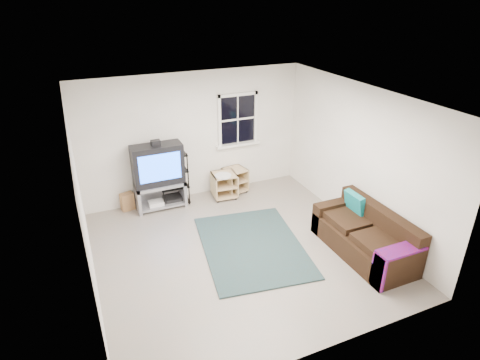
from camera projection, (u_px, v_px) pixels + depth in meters
name	position (u px, v px, depth m)	size (l,w,h in m)	color
room	(238.00, 123.00, 8.36)	(4.60, 4.62, 4.60)	gray
tv_unit	(158.00, 171.00, 7.82)	(0.97, 0.49, 1.43)	gray
av_rack	(173.00, 181.00, 8.09)	(0.56, 0.41, 1.12)	black
side_table_left	(234.00, 179.00, 8.68)	(0.52, 0.52, 0.52)	#D1B681
side_table_right	(224.00, 183.00, 8.42)	(0.52, 0.53, 0.56)	#D1B681
sofa	(366.00, 237.00, 6.61)	(0.83, 1.86, 0.85)	black
shag_rug	(252.00, 246.00, 6.88)	(1.64, 2.26, 0.03)	#2F1F15
paper_bag	(127.00, 202.00, 7.97)	(0.25, 0.16, 0.36)	#9C6745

